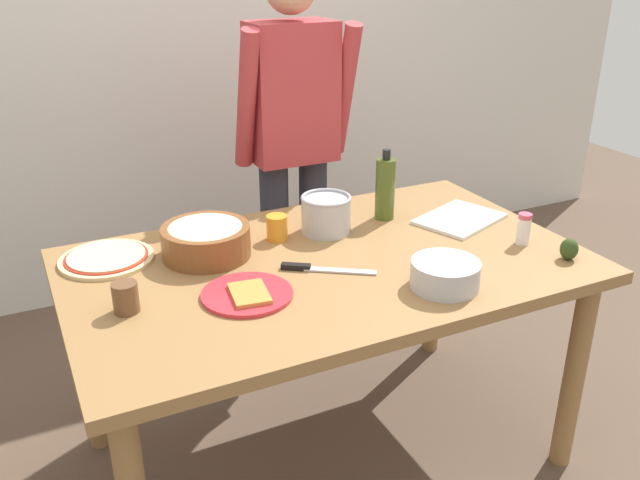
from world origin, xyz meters
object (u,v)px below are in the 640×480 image
(person_cook, at_px, (293,139))
(pizza_raw_on_board, at_px, (107,258))
(cutting_board_white, at_px, (460,219))
(salt_shaker, at_px, (524,229))
(cup_small_brown, at_px, (126,297))
(mixing_bowl_steel, at_px, (445,274))
(dining_table, at_px, (327,286))
(popcorn_bowl, at_px, (206,238))
(avocado, at_px, (569,249))
(chef_knife, at_px, (316,269))
(steel_pot, at_px, (326,214))
(plate_with_slice, at_px, (247,294))
(cup_orange, at_px, (277,228))
(olive_oil_bottle, at_px, (385,188))

(person_cook, bearing_deg, pizza_raw_on_board, -151.57)
(cutting_board_white, bearing_deg, pizza_raw_on_board, 170.04)
(salt_shaker, bearing_deg, person_cook, 114.20)
(salt_shaker, bearing_deg, cup_small_brown, 174.62)
(mixing_bowl_steel, distance_m, cutting_board_white, 0.53)
(dining_table, relative_size, cutting_board_white, 5.33)
(pizza_raw_on_board, distance_m, cup_small_brown, 0.35)
(dining_table, height_order, popcorn_bowl, popcorn_bowl)
(avocado, bearing_deg, person_cook, 113.20)
(cutting_board_white, relative_size, avocado, 4.29)
(person_cook, xyz_separation_m, chef_knife, (-0.28, -0.81, -0.17))
(steel_pot, height_order, avocado, steel_pot)
(plate_with_slice, distance_m, cup_orange, 0.41)
(person_cook, distance_m, avocado, 1.18)
(olive_oil_bottle, height_order, cup_small_brown, olive_oil_bottle)
(mixing_bowl_steel, bearing_deg, popcorn_bowl, 137.59)
(plate_with_slice, relative_size, salt_shaker, 2.45)
(person_cook, height_order, cup_orange, person_cook)
(pizza_raw_on_board, bearing_deg, salt_shaker, -20.36)
(pizza_raw_on_board, bearing_deg, dining_table, -25.74)
(cup_small_brown, distance_m, chef_knife, 0.57)
(mixing_bowl_steel, xyz_separation_m, cup_small_brown, (-0.85, 0.26, 0.00))
(steel_pot, bearing_deg, chef_knife, -121.94)
(plate_with_slice, bearing_deg, avocado, -12.00)
(cup_small_brown, relative_size, cutting_board_white, 0.28)
(person_cook, xyz_separation_m, mixing_bowl_steel, (0.00, -1.06, -0.14))
(avocado, bearing_deg, cup_small_brown, 168.16)
(pizza_raw_on_board, height_order, mixing_bowl_steel, mixing_bowl_steel)
(person_cook, height_order, plate_with_slice, person_cook)
(steel_pot, relative_size, cup_orange, 2.04)
(popcorn_bowl, relative_size, cup_small_brown, 3.29)
(cup_small_brown, xyz_separation_m, avocado, (1.31, -0.28, -0.01))
(pizza_raw_on_board, distance_m, avocado, 1.45)
(olive_oil_bottle, distance_m, cutting_board_white, 0.29)
(salt_shaker, height_order, cutting_board_white, salt_shaker)
(pizza_raw_on_board, distance_m, cup_orange, 0.55)
(pizza_raw_on_board, bearing_deg, steel_pot, -7.26)
(person_cook, relative_size, pizza_raw_on_board, 5.56)
(cup_small_brown, bearing_deg, popcorn_bowl, 39.51)
(plate_with_slice, height_order, avocado, avocado)
(person_cook, bearing_deg, cutting_board_white, -62.02)
(dining_table, bearing_deg, pizza_raw_on_board, 154.26)
(popcorn_bowl, xyz_separation_m, olive_oil_bottle, (0.67, 0.03, 0.05))
(pizza_raw_on_board, relative_size, olive_oil_bottle, 1.14)
(person_cook, bearing_deg, popcorn_bowl, -134.60)
(cup_small_brown, relative_size, salt_shaker, 0.80)
(plate_with_slice, xyz_separation_m, salt_shaker, (0.94, -0.05, 0.04))
(pizza_raw_on_board, xyz_separation_m, steel_pot, (0.72, -0.09, 0.06))
(person_cook, relative_size, salt_shaker, 15.28)
(steel_pot, distance_m, chef_knife, 0.31)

